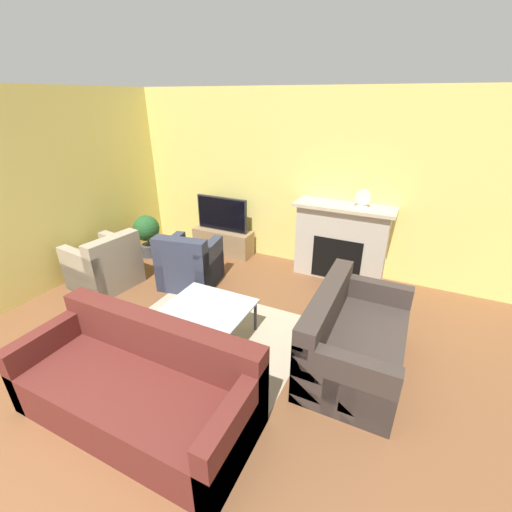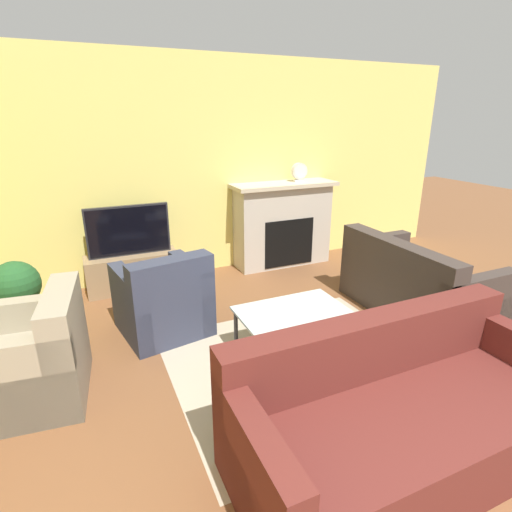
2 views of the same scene
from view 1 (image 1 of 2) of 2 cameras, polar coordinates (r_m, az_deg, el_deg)
wall_back at (r=5.63m, az=3.06°, el=12.67°), size 7.88×0.06×2.70m
wall_left at (r=5.45m, az=-33.49°, el=8.14°), size 0.06×7.75×2.70m
area_rug at (r=4.11m, az=-8.35°, el=-13.78°), size 2.13×1.92×0.00m
fireplace at (r=5.30m, az=14.00°, el=2.61°), size 1.43×0.47×1.15m
tv_stand at (r=6.10m, az=-5.48°, el=2.42°), size 1.06×0.35×0.44m
tv at (r=5.92m, az=-5.70°, el=6.99°), size 0.94×0.06×0.59m
couch_sectional at (r=3.31m, az=-18.84°, el=-20.06°), size 2.08×0.89×0.82m
couch_loveseat at (r=3.74m, az=15.70°, el=-13.43°), size 0.89×1.52×0.82m
armchair_by_window at (r=5.45m, az=-23.83°, el=-1.69°), size 0.88×0.88×0.82m
armchair_accent at (r=5.11m, az=-11.02°, el=-1.60°), size 0.88×0.88×0.82m
coffee_table at (r=3.96m, az=-7.74°, el=-8.56°), size 0.93×0.72×0.42m
potted_plant at (r=6.18m, az=-17.74°, el=3.84°), size 0.44×0.44×0.73m
mantel_clock at (r=5.05m, az=17.41°, el=9.22°), size 0.22×0.07×0.25m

